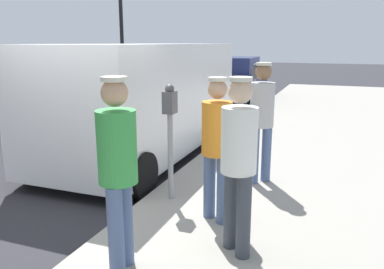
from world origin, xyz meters
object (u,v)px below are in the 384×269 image
(parked_sedan_ahead, at_px, (234,81))
(traffic_light_corner, at_px, (103,10))
(parked_van, at_px, (147,96))
(pedestrian_in_green, at_px, (118,164))
(parking_meter_far, at_px, (255,83))
(pedestrian_in_orange, at_px, (217,141))
(pedestrian_in_white, at_px, (239,156))
(parking_meter_near, at_px, (170,123))
(pedestrian_in_gray, at_px, (262,115))

(parked_sedan_ahead, relative_size, traffic_light_corner, 0.86)
(traffic_light_corner, bearing_deg, parked_van, -52.85)
(parked_van, height_order, parked_sedan_ahead, parked_van)
(pedestrian_in_green, bearing_deg, parking_meter_far, 92.16)
(pedestrian_in_green, distance_m, parked_sedan_ahead, 11.66)
(pedestrian_in_green, relative_size, parked_van, 0.34)
(parking_meter_far, distance_m, parked_sedan_ahead, 4.93)
(pedestrian_in_orange, distance_m, traffic_light_corner, 14.00)
(pedestrian_in_white, bearing_deg, parking_meter_near, 138.69)
(parking_meter_near, xyz_separation_m, parking_meter_far, (0.00, 5.20, 0.00))
(parking_meter_near, relative_size, pedestrian_in_orange, 0.91)
(parking_meter_near, distance_m, parking_meter_far, 5.20)
(parking_meter_far, bearing_deg, parked_van, -117.00)
(pedestrian_in_green, bearing_deg, pedestrian_in_gray, 75.34)
(pedestrian_in_green, height_order, traffic_light_corner, traffic_light_corner)
(pedestrian_in_orange, bearing_deg, pedestrian_in_gray, 81.05)
(pedestrian_in_gray, xyz_separation_m, parked_sedan_ahead, (-2.72, 8.74, -0.41))
(pedestrian_in_green, height_order, pedestrian_in_gray, pedestrian_in_green)
(parking_meter_near, distance_m, pedestrian_in_white, 1.54)
(pedestrian_in_orange, height_order, parked_van, parked_van)
(parking_meter_near, relative_size, pedestrian_in_green, 0.86)
(parking_meter_near, height_order, parking_meter_far, same)
(pedestrian_in_gray, bearing_deg, parking_meter_near, -133.00)
(pedestrian_in_gray, distance_m, traffic_light_corner, 13.04)
(parked_van, height_order, traffic_light_corner, traffic_light_corner)
(parking_meter_near, distance_m, pedestrian_in_green, 1.71)
(pedestrian_in_white, bearing_deg, pedestrian_in_gray, 94.93)
(parking_meter_far, xyz_separation_m, traffic_light_corner, (-7.73, 5.27, 2.34))
(parking_meter_far, height_order, parked_sedan_ahead, parking_meter_far)
(parked_van, bearing_deg, pedestrian_in_green, -65.96)
(parked_van, distance_m, parked_sedan_ahead, 7.55)
(pedestrian_in_orange, bearing_deg, traffic_light_corner, 127.93)
(pedestrian_in_white, xyz_separation_m, traffic_light_corner, (-8.88, 11.49, 2.37))
(pedestrian_in_gray, height_order, parked_van, parked_van)
(pedestrian_in_gray, bearing_deg, traffic_light_corner, 132.71)
(pedestrian_in_orange, relative_size, parked_sedan_ahead, 0.37)
(pedestrian_in_gray, relative_size, parked_sedan_ahead, 0.39)
(pedestrian_in_gray, xyz_separation_m, traffic_light_corner, (-8.70, 9.43, 2.35))
(parked_van, relative_size, traffic_light_corner, 1.00)
(parked_sedan_ahead, bearing_deg, pedestrian_in_gray, -72.74)
(pedestrian_in_white, xyz_separation_m, parked_van, (-2.65, 3.27, 0.01))
(parked_van, bearing_deg, pedestrian_in_orange, -49.75)
(pedestrian_in_gray, bearing_deg, pedestrian_in_green, -104.66)
(parking_meter_far, bearing_deg, pedestrian_in_green, -87.84)
(pedestrian_in_orange, relative_size, pedestrian_in_green, 0.95)
(pedestrian_in_orange, bearing_deg, parked_van, 130.25)
(pedestrian_in_gray, bearing_deg, pedestrian_in_orange, -98.95)
(parking_meter_far, relative_size, pedestrian_in_gray, 0.87)
(pedestrian_in_orange, xyz_separation_m, parked_van, (-2.25, 2.66, 0.05))
(pedestrian_in_green, bearing_deg, pedestrian_in_white, 37.14)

